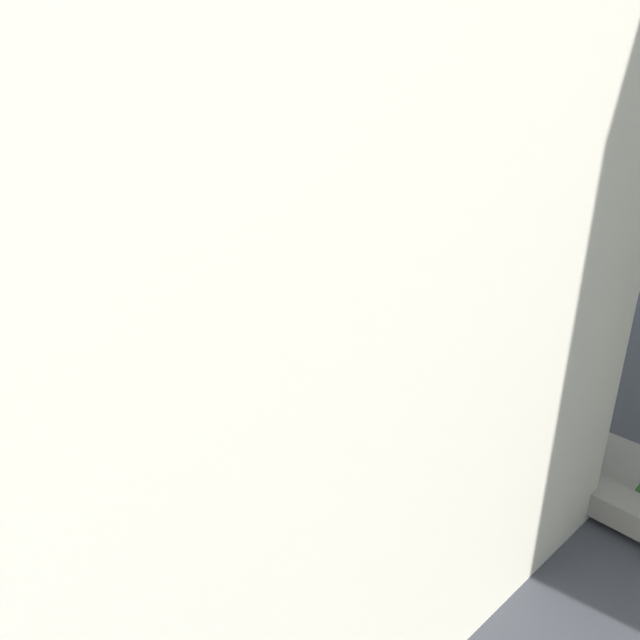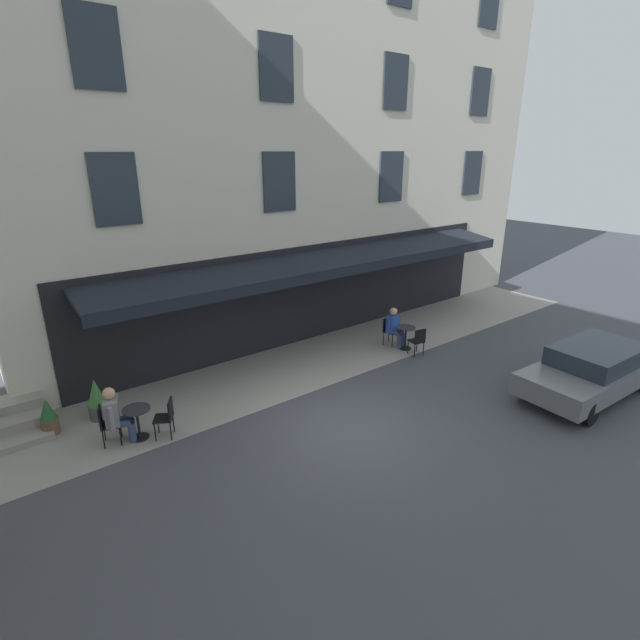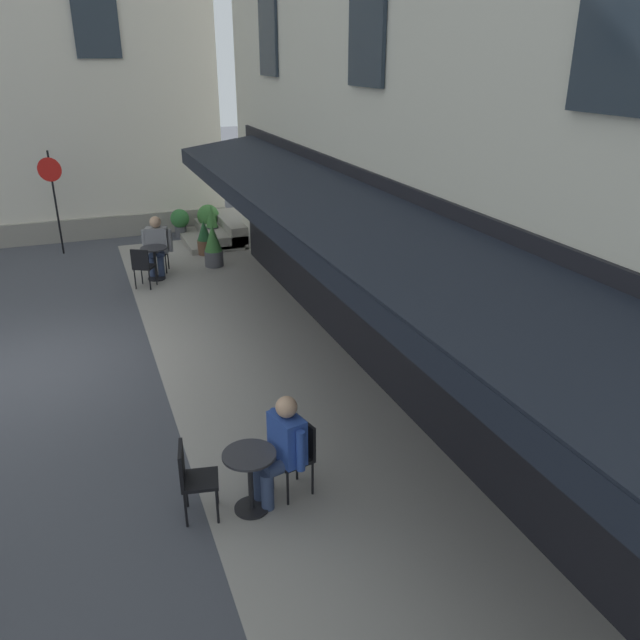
# 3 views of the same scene
# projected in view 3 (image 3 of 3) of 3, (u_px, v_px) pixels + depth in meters

# --- Properties ---
(ground_plane) EXTENTS (70.00, 70.00, 0.00)m
(ground_plane) POSITION_uv_depth(u_px,v_px,m) (41.00, 369.00, 10.46)
(ground_plane) COLOR #42444C
(sidewalk_cafe_terrace) EXTENTS (20.50, 3.20, 0.01)m
(sidewalk_cafe_terrace) POSITION_uv_depth(u_px,v_px,m) (302.00, 429.00, 8.79)
(sidewalk_cafe_terrace) COLOR gray
(sidewalk_cafe_terrace) RESTS_ON ground_plane
(back_alley_steps) EXTENTS (2.40, 1.75, 0.60)m
(back_alley_steps) POSITION_uv_depth(u_px,v_px,m) (223.00, 231.00, 17.56)
(back_alley_steps) COLOR gray
(back_alley_steps) RESTS_ON ground_plane
(cafe_table_near_entrance) EXTENTS (0.60, 0.60, 0.75)m
(cafe_table_near_entrance) POSITION_uv_depth(u_px,v_px,m) (155.00, 258.00, 14.42)
(cafe_table_near_entrance) COLOR black
(cafe_table_near_entrance) RESTS_ON ground_plane
(cafe_chair_black_under_awning) EXTENTS (0.55, 0.55, 0.91)m
(cafe_chair_black_under_awning) POSITION_uv_depth(u_px,v_px,m) (143.00, 265.00, 13.82)
(cafe_chair_black_under_awning) COLOR black
(cafe_chair_black_under_awning) RESTS_ON ground_plane
(cafe_chair_black_corner_left) EXTENTS (0.50, 0.50, 0.91)m
(cafe_chair_black_corner_left) POSITION_uv_depth(u_px,v_px,m) (159.00, 248.00, 14.98)
(cafe_chair_black_corner_left) COLOR black
(cafe_chair_black_corner_left) RESTS_ON ground_plane
(cafe_table_mid_terrace) EXTENTS (0.60, 0.60, 0.75)m
(cafe_table_mid_terrace) POSITION_uv_depth(u_px,v_px,m) (250.00, 473.00, 7.07)
(cafe_table_mid_terrace) COLOR black
(cafe_table_mid_terrace) RESTS_ON ground_plane
(cafe_chair_black_kerbside) EXTENTS (0.47, 0.47, 0.91)m
(cafe_chair_black_kerbside) POSITION_uv_depth(u_px,v_px,m) (192.00, 475.00, 6.95)
(cafe_chair_black_kerbside) COLOR black
(cafe_chair_black_kerbside) RESTS_ON ground_plane
(cafe_chair_black_back_row) EXTENTS (0.48, 0.48, 0.91)m
(cafe_chair_black_back_row) POSITION_uv_depth(u_px,v_px,m) (298.00, 450.00, 7.38)
(cafe_chair_black_back_row) COLOR black
(cafe_chair_black_back_row) RESTS_ON ground_plane
(seated_patron_in_blue) EXTENTS (0.65, 0.60, 1.30)m
(seated_patron_in_blue) POSITION_uv_depth(u_px,v_px,m) (282.00, 446.00, 7.21)
(seated_patron_in_blue) COLOR navy
(seated_patron_in_blue) RESTS_ON ground_plane
(seated_companion_in_grey) EXTENTS (0.64, 0.67, 1.34)m
(seated_companion_in_grey) POSITION_uv_depth(u_px,v_px,m) (157.00, 244.00, 14.71)
(seated_companion_in_grey) COLOR navy
(seated_companion_in_grey) RESTS_ON ground_plane
(no_parking_sign) EXTENTS (0.21, 0.56, 2.60)m
(no_parking_sign) POSITION_uv_depth(u_px,v_px,m) (52.00, 184.00, 15.74)
(no_parking_sign) COLOR black
(no_parking_sign) RESTS_ON ground_plane
(potted_plant_by_steps) EXTENTS (0.38, 0.38, 0.88)m
(potted_plant_by_steps) POSITION_uv_depth(u_px,v_px,m) (204.00, 238.00, 16.24)
(potted_plant_by_steps) COLOR brown
(potted_plant_by_steps) RESTS_ON ground_plane
(potted_plant_under_sign) EXTENTS (0.45, 0.45, 1.03)m
(potted_plant_under_sign) POSITION_uv_depth(u_px,v_px,m) (213.00, 246.00, 15.31)
(potted_plant_under_sign) COLOR #4C4C51
(potted_plant_under_sign) RESTS_ON ground_plane
(potted_plant_mid_terrace) EXTENTS (0.62, 0.62, 0.86)m
(potted_plant_mid_terrace) POSITION_uv_depth(u_px,v_px,m) (208.00, 218.00, 17.95)
(potted_plant_mid_terrace) COLOR brown
(potted_plant_mid_terrace) RESTS_ON ground_plane
(potted_plant_entrance_left) EXTENTS (0.52, 0.52, 0.78)m
(potted_plant_entrance_left) POSITION_uv_depth(u_px,v_px,m) (180.00, 221.00, 17.76)
(potted_plant_entrance_left) COLOR #4C4C51
(potted_plant_entrance_left) RESTS_ON ground_plane
(potted_plant_entrance_right) EXTENTS (0.34, 0.34, 1.02)m
(potted_plant_entrance_right) POSITION_uv_depth(u_px,v_px,m) (212.00, 224.00, 17.32)
(potted_plant_entrance_right) COLOR #2D2D33
(potted_plant_entrance_right) RESTS_ON ground_plane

